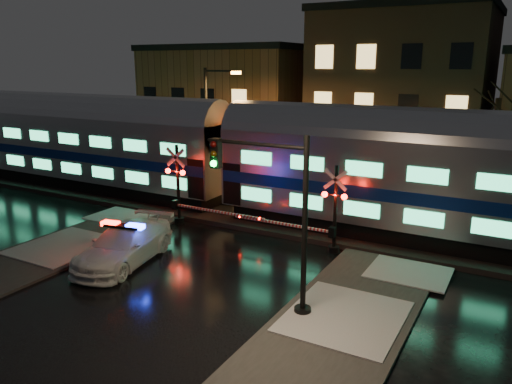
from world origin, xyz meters
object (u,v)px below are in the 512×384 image
at_px(traffic_light, 278,220).
at_px(streetlight, 210,121).
at_px(crossing_signal_left, 183,193).
at_px(crossing_signal_right, 326,217).
at_px(police_car, 124,245).

bearing_deg(traffic_light, streetlight, 138.82).
relative_size(crossing_signal_left, traffic_light, 0.97).
relative_size(crossing_signal_right, traffic_light, 0.92).
bearing_deg(crossing_signal_left, crossing_signal_right, -0.04).
height_order(traffic_light, streetlight, streetlight).
bearing_deg(crossing_signal_right, police_car, -142.62).
distance_m(traffic_light, streetlight, 16.66).
distance_m(crossing_signal_right, traffic_light, 5.95).
xyz_separation_m(crossing_signal_right, crossing_signal_left, (-7.62, 0.01, 0.09)).
relative_size(police_car, streetlight, 0.73).
bearing_deg(traffic_light, crossing_signal_left, 152.19).
distance_m(crossing_signal_left, traffic_light, 10.08).
bearing_deg(streetlight, crossing_signal_left, -66.90).
height_order(crossing_signal_left, streetlight, streetlight).
height_order(crossing_signal_right, streetlight, streetlight).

